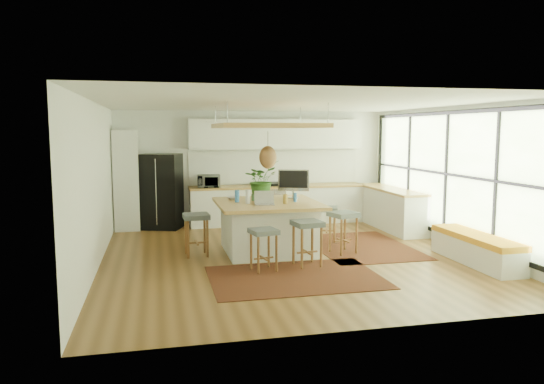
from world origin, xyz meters
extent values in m
plane|color=brown|center=(0.00, 0.00, 0.00)|extent=(7.00, 7.00, 0.00)
plane|color=white|center=(0.00, 0.00, 2.70)|extent=(7.00, 7.00, 0.00)
plane|color=white|center=(0.00, 3.50, 1.35)|extent=(6.50, 0.00, 6.50)
plane|color=white|center=(0.00, -3.50, 1.35)|extent=(6.50, 0.00, 6.50)
plane|color=white|center=(-3.25, 0.00, 1.35)|extent=(0.00, 7.00, 7.00)
plane|color=white|center=(3.25, 0.00, 1.35)|extent=(0.00, 7.00, 7.00)
cube|color=white|center=(-2.95, 3.18, 1.12)|extent=(0.55, 0.60, 2.25)
cube|color=white|center=(0.55, 3.18, 0.44)|extent=(4.20, 0.60, 0.88)
cube|color=#A97D3C|center=(0.55, 3.18, 0.90)|extent=(4.24, 0.64, 0.05)
cube|color=white|center=(0.55, 3.48, 1.35)|extent=(4.20, 0.02, 0.80)
cube|color=white|center=(0.55, 3.32, 2.15)|extent=(4.20, 0.34, 0.70)
cube|color=white|center=(2.93, 2.00, 0.44)|extent=(0.60, 2.50, 0.88)
cube|color=#A97D3C|center=(2.93, 2.00, 0.90)|extent=(0.64, 2.54, 0.05)
cube|color=black|center=(-0.25, -1.35, 0.01)|extent=(2.60, 1.80, 0.01)
cube|color=black|center=(1.54, 0.40, 0.01)|extent=(1.80, 2.60, 0.01)
imported|color=#A5A5AA|center=(-1.11, 3.13, 1.10)|extent=(0.54, 0.32, 0.35)
imported|color=#1E4C19|center=(-0.31, 0.98, 1.21)|extent=(0.97, 0.98, 0.57)
imported|color=beige|center=(-0.88, 0.86, 0.96)|extent=(0.24, 0.24, 0.05)
cylinder|color=#367CDB|center=(-0.85, 0.50, 1.03)|extent=(0.07, 0.07, 0.19)
cylinder|color=silver|center=(-0.70, 0.25, 1.03)|extent=(0.07, 0.07, 0.19)
cylinder|color=#AC8839|center=(-0.05, 0.10, 1.03)|extent=(0.07, 0.07, 0.19)
cylinder|color=beige|center=(0.05, 0.45, 1.03)|extent=(0.07, 0.07, 0.19)
cylinder|color=#45744A|center=(-0.50, 0.65, 1.03)|extent=(0.07, 0.07, 0.19)
cylinder|color=#367CDB|center=(0.20, 0.30, 1.03)|extent=(0.07, 0.07, 0.19)
camera|label=1|loc=(-2.27, -8.64, 2.23)|focal=33.61mm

